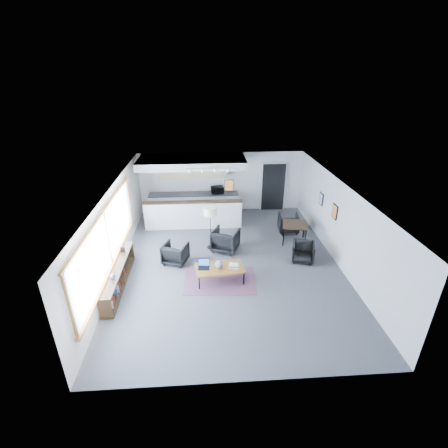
{
  "coord_description": "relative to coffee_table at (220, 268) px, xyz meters",
  "views": [
    {
      "loc": [
        -0.78,
        -9.02,
        5.7
      ],
      "look_at": [
        -0.14,
        0.4,
        1.22
      ],
      "focal_mm": 26.0,
      "sensor_mm": 36.0,
      "label": 1
    }
  ],
  "objects": [
    {
      "name": "wall_art_lower",
      "position": [
        3.83,
        1.37,
        1.12
      ],
      "size": [
        0.03,
        0.38,
        0.48
      ],
      "color": "black",
      "rests_on": "room"
    },
    {
      "name": "kilim_rug",
      "position": [
        -0.0,
        -0.0,
        -0.42
      ],
      "size": [
        2.19,
        1.55,
        0.01
      ],
      "rotation": [
        0.0,
        0.0,
        -0.05
      ],
      "color": "#553042",
      "rests_on": "floor"
    },
    {
      "name": "coffee_table",
      "position": [
        0.0,
        0.0,
        0.0
      ],
      "size": [
        1.48,
        0.91,
        0.46
      ],
      "rotation": [
        0.0,
        0.0,
        0.11
      ],
      "color": "brown",
      "rests_on": "floor"
    },
    {
      "name": "dining_chair_far",
      "position": [
        2.83,
        3.13,
        -0.1
      ],
      "size": [
        0.68,
        0.65,
        0.65
      ],
      "primitive_type": "imported",
      "rotation": [
        0.0,
        0.0,
        3.05
      ],
      "color": "black",
      "rests_on": "floor"
    },
    {
      "name": "dining_chair_near",
      "position": [
        2.79,
        0.96,
        -0.12
      ],
      "size": [
        0.71,
        0.69,
        0.6
      ],
      "primitive_type": "imported",
      "rotation": [
        0.0,
        0.0,
        -0.28
      ],
      "color": "black",
      "rests_on": "floor"
    },
    {
      "name": "doorway",
      "position": [
        2.66,
        5.39,
        0.65
      ],
      "size": [
        1.1,
        0.12,
        2.15
      ],
      "color": "black",
      "rests_on": "room"
    },
    {
      "name": "armchair_right",
      "position": [
        0.3,
        1.82,
        0.0
      ],
      "size": [
        1.07,
        1.04,
        0.85
      ],
      "primitive_type": "imported",
      "rotation": [
        0.0,
        0.0,
        2.73
      ],
      "color": "black",
      "rests_on": "floor"
    },
    {
      "name": "console",
      "position": [
        -2.94,
        -0.08,
        -0.1
      ],
      "size": [
        0.35,
        3.0,
        0.8
      ],
      "color": "#312111",
      "rests_on": "floor"
    },
    {
      "name": "track_light",
      "position": [
        -0.23,
        3.17,
        2.1
      ],
      "size": [
        1.6,
        0.07,
        0.15
      ],
      "color": "silver",
      "rests_on": "room"
    },
    {
      "name": "laptop",
      "position": [
        -0.47,
        0.05,
        0.1
      ],
      "size": [
        0.35,
        0.29,
        0.24
      ],
      "rotation": [
        0.0,
        0.0,
        -0.05
      ],
      "color": "black",
      "rests_on": "coffee_table"
    },
    {
      "name": "wall_art_upper",
      "position": [
        3.83,
        2.67,
        1.07
      ],
      "size": [
        0.03,
        0.34,
        0.44
      ],
      "color": "black",
      "rests_on": "room"
    },
    {
      "name": "ceramic_pot",
      "position": [
        -0.02,
        -0.04,
        0.16
      ],
      "size": [
        0.25,
        0.25,
        0.25
      ],
      "rotation": [
        0.0,
        0.0,
        -0.06
      ],
      "color": "gray",
      "rests_on": "coffee_table"
    },
    {
      "name": "coaster",
      "position": [
        0.14,
        -0.21,
        0.04
      ],
      "size": [
        0.14,
        0.14,
        0.01
      ],
      "rotation": [
        0.0,
        0.0,
        0.3
      ],
      "color": "#E5590C",
      "rests_on": "coffee_table"
    },
    {
      "name": "room",
      "position": [
        0.36,
        0.97,
        0.87
      ],
      "size": [
        7.02,
        9.02,
        2.62
      ],
      "color": "#4A4A4D",
      "rests_on": "ground"
    },
    {
      "name": "window",
      "position": [
        -3.1,
        0.07,
        1.03
      ],
      "size": [
        0.1,
        5.95,
        1.66
      ],
      "color": "#8CBFFF",
      "rests_on": "room"
    },
    {
      "name": "book_stack",
      "position": [
        0.42,
        0.01,
        0.08
      ],
      "size": [
        0.36,
        0.31,
        0.1
      ],
      "rotation": [
        0.0,
        0.0,
        -0.24
      ],
      "color": "silver",
      "rests_on": "coffee_table"
    },
    {
      "name": "kitchenette",
      "position": [
        -0.84,
        4.68,
        0.95
      ],
      "size": [
        4.2,
        1.96,
        2.6
      ],
      "color": "white",
      "rests_on": "floor"
    },
    {
      "name": "microwave",
      "position": [
        0.18,
        5.12,
        0.68
      ],
      "size": [
        0.56,
        0.37,
        0.35
      ],
      "primitive_type": "imported",
      "rotation": [
        0.0,
        0.0,
        0.17
      ],
      "color": "black",
      "rests_on": "kitchenette"
    },
    {
      "name": "armchair_left",
      "position": [
        -1.38,
        1.12,
        -0.05
      ],
      "size": [
        0.91,
        0.88,
        0.75
      ],
      "primitive_type": "imported",
      "rotation": [
        0.0,
        0.0,
        2.8
      ],
      "color": "black",
      "rests_on": "floor"
    },
    {
      "name": "floor_lamp",
      "position": [
        -0.21,
        2.02,
        0.92
      ],
      "size": [
        0.45,
        0.45,
        1.55
      ],
      "rotation": [
        0.0,
        0.0,
        0.01
      ],
      "color": "black",
      "rests_on": "floor"
    },
    {
      "name": "dining_table",
      "position": [
        2.83,
        2.26,
        0.23
      ],
      "size": [
        1.02,
        1.02,
        0.72
      ],
      "rotation": [
        0.0,
        0.0,
        -0.22
      ],
      "color": "#312111",
      "rests_on": "floor"
    }
  ]
}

